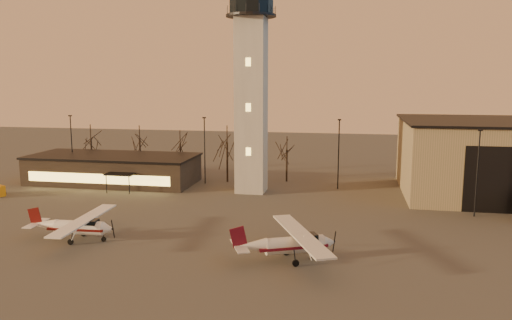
{
  "coord_description": "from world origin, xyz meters",
  "views": [
    {
      "loc": [
        13.64,
        -37.81,
        15.73
      ],
      "look_at": [
        3.92,
        13.0,
        7.34
      ],
      "focal_mm": 35.0,
      "sensor_mm": 36.0,
      "label": 1
    }
  ],
  "objects_px": {
    "cessna_front": "(296,247)",
    "cessna_rear": "(81,230)",
    "control_tower": "(251,75)",
    "terminal": "(113,169)"
  },
  "relations": [
    {
      "from": "cessna_rear",
      "to": "control_tower",
      "type": "bearing_deg",
      "value": 60.73
    },
    {
      "from": "control_tower",
      "to": "cessna_front",
      "type": "relative_size",
      "value": 2.69
    },
    {
      "from": "control_tower",
      "to": "cessna_front",
      "type": "bearing_deg",
      "value": -70.47
    },
    {
      "from": "control_tower",
      "to": "terminal",
      "type": "distance_m",
      "value": 26.24
    },
    {
      "from": "control_tower",
      "to": "terminal",
      "type": "relative_size",
      "value": 1.28
    },
    {
      "from": "control_tower",
      "to": "terminal",
      "type": "xyz_separation_m",
      "value": [
        -21.99,
        1.98,
        -14.17
      ]
    },
    {
      "from": "cessna_front",
      "to": "cessna_rear",
      "type": "relative_size",
      "value": 1.04
    },
    {
      "from": "terminal",
      "to": "cessna_front",
      "type": "distance_m",
      "value": 41.95
    },
    {
      "from": "control_tower",
      "to": "cessna_front",
      "type": "xyz_separation_m",
      "value": [
        9.23,
        -26.02,
        -15.14
      ]
    },
    {
      "from": "cessna_front",
      "to": "cessna_rear",
      "type": "height_order",
      "value": "cessna_front"
    }
  ]
}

